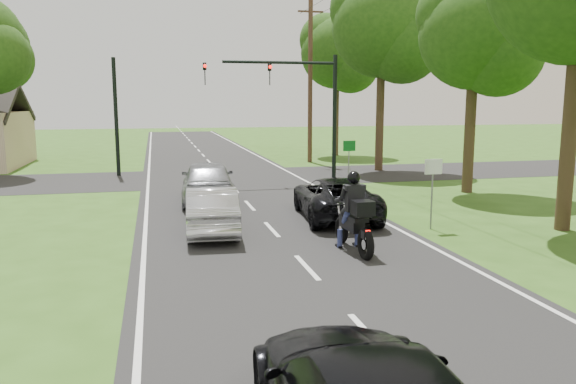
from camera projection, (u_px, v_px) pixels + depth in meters
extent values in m
plane|color=#2E5217|center=(307.00, 268.00, 13.01)|extent=(140.00, 140.00, 0.00)
cube|color=black|center=(242.00, 197.00, 22.61)|extent=(8.00, 100.00, 0.01)
cube|color=black|center=(224.00, 177.00, 28.37)|extent=(60.00, 7.00, 0.01)
torus|color=black|center=(342.00, 230.00, 15.25)|extent=(0.18, 0.74, 0.73)
torus|color=black|center=(366.00, 245.00, 13.66)|extent=(0.20, 0.81, 0.80)
cube|color=black|center=(352.00, 223.00, 14.51)|extent=(0.34, 1.07, 0.33)
sphere|color=black|center=(348.00, 213.00, 14.74)|extent=(0.38, 0.38, 0.38)
cube|color=black|center=(357.00, 219.00, 14.11)|extent=(0.40, 0.62, 0.11)
cube|color=#FF0C07|center=(368.00, 231.00, 13.49)|extent=(0.11, 0.04, 0.06)
cylinder|color=silver|center=(367.00, 242.00, 14.03)|extent=(0.13, 0.89, 0.10)
cylinder|color=black|center=(345.00, 204.00, 14.92)|extent=(0.69, 0.06, 0.04)
cube|color=black|center=(363.00, 208.00, 13.74)|extent=(0.50, 0.46, 0.36)
cube|color=black|center=(355.00, 198.00, 14.24)|extent=(0.45, 0.26, 0.67)
sphere|color=black|center=(354.00, 178.00, 14.23)|extent=(0.33, 0.33, 0.33)
cylinder|color=navy|center=(340.00, 239.00, 14.71)|extent=(0.14, 0.14, 0.50)
cylinder|color=navy|center=(357.00, 237.00, 14.84)|extent=(0.14, 0.14, 0.50)
imported|color=black|center=(335.00, 197.00, 18.43)|extent=(2.73, 5.08, 1.36)
imported|color=silver|center=(212.00, 210.00, 16.35)|extent=(1.69, 4.18, 1.35)
imported|color=gray|center=(208.00, 181.00, 21.17)|extent=(2.28, 4.95, 1.64)
cylinder|color=black|center=(335.00, 118.00, 27.16)|extent=(0.20, 0.20, 6.00)
cylinder|color=black|center=(280.00, 62.00, 26.13)|extent=(5.40, 0.14, 0.14)
imported|color=black|center=(270.00, 74.00, 26.10)|extent=(0.16, 0.36, 1.00)
imported|color=black|center=(205.00, 74.00, 25.41)|extent=(0.16, 0.36, 1.00)
sphere|color=#FF0C07|center=(270.00, 67.00, 25.87)|extent=(0.16, 0.16, 0.16)
sphere|color=#FF0C07|center=(205.00, 66.00, 25.19)|extent=(0.16, 0.16, 0.16)
cylinder|color=black|center=(116.00, 117.00, 28.62)|extent=(0.20, 0.20, 6.00)
cylinder|color=#503224|center=(310.00, 82.00, 34.75)|extent=(0.28, 0.28, 10.00)
cube|color=#503224|center=(311.00, 12.00, 34.08)|extent=(1.60, 0.10, 0.10)
cylinder|color=slate|center=(432.00, 196.00, 16.80)|extent=(0.05, 0.05, 2.00)
cube|color=silver|center=(434.00, 167.00, 16.63)|extent=(0.55, 0.04, 0.45)
cylinder|color=slate|center=(349.00, 166.00, 24.53)|extent=(0.05, 0.05, 2.00)
cube|color=#0C591E|center=(349.00, 146.00, 24.36)|extent=(0.55, 0.04, 0.45)
cylinder|color=#332316|center=(571.00, 117.00, 16.33)|extent=(0.44, 0.44, 6.72)
cylinder|color=#332316|center=(470.00, 123.00, 23.35)|extent=(0.44, 0.44, 5.88)
sphere|color=#1C3D10|center=(475.00, 34.00, 22.78)|extent=(4.50, 4.50, 4.50)
sphere|color=#1C3D10|center=(499.00, 52.00, 22.49)|extent=(3.60, 3.60, 3.60)
cylinder|color=#332316|center=(380.00, 107.00, 30.78)|extent=(0.44, 0.44, 7.00)
sphere|color=#1C3D10|center=(382.00, 27.00, 30.10)|extent=(5.40, 5.40, 5.40)
sphere|color=#1C3D10|center=(403.00, 43.00, 29.76)|extent=(4.32, 4.32, 4.32)
cylinder|color=#332316|center=(336.00, 110.00, 39.56)|extent=(0.44, 0.44, 6.44)
sphere|color=#1C3D10|center=(336.00, 53.00, 38.93)|extent=(4.95, 4.95, 4.95)
sphere|color=#1C3D10|center=(351.00, 64.00, 38.62)|extent=(3.96, 3.96, 3.96)
sphere|color=#1C3D10|center=(0.00, 59.00, 37.08)|extent=(4.32, 4.32, 4.32)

